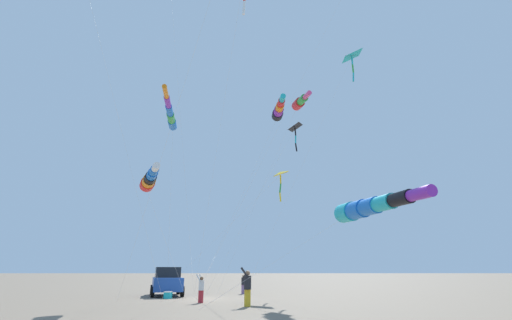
{
  "coord_description": "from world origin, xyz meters",
  "views": [
    {
      "loc": [
        22.21,
        2.75,
        1.57
      ],
      "look_at": [
        3.26,
        3.04,
        7.8
      ],
      "focal_mm": 23.84,
      "sensor_mm": 36.0,
      "label": 1
    }
  ],
  "objects_px": {
    "kite_windsock_teal_far_right": "(366,208)",
    "kite_delta_small_distant": "(280,174)",
    "parked_car": "(167,281)",
    "person_child_green_jacket": "(243,282)",
    "kite_delta_white_trailing": "(295,127)",
    "person_child_grey_jacket": "(201,287)",
    "person_adult_flyer": "(247,285)",
    "kite_windsock_green_low_center": "(300,102)",
    "kite_delta_magenta_far_left": "(351,56)",
    "kite_windsock_purple_drifting": "(279,110)",
    "cooler_box": "(168,295)",
    "kite_windsock_yellow_midlevel": "(150,179)",
    "kite_windsock_checkered_midright": "(171,116)"
  },
  "relations": [
    {
      "from": "person_child_green_jacket",
      "to": "kite_delta_white_trailing",
      "type": "relative_size",
      "value": 0.11
    },
    {
      "from": "person_adult_flyer",
      "to": "kite_windsock_teal_far_right",
      "type": "bearing_deg",
      "value": 51.01
    },
    {
      "from": "parked_car",
      "to": "kite_delta_small_distant",
      "type": "relative_size",
      "value": 0.5
    },
    {
      "from": "kite_windsock_green_low_center",
      "to": "kite_delta_white_trailing",
      "type": "relative_size",
      "value": 1.25
    },
    {
      "from": "kite_windsock_yellow_midlevel",
      "to": "kite_delta_white_trailing",
      "type": "relative_size",
      "value": 0.53
    },
    {
      "from": "kite_windsock_purple_drifting",
      "to": "kite_delta_white_trailing",
      "type": "distance_m",
      "value": 4.65
    },
    {
      "from": "kite_delta_magenta_far_left",
      "to": "kite_windsock_green_low_center",
      "type": "xyz_separation_m",
      "value": [
        -3.81,
        -3.53,
        -2.0
      ]
    },
    {
      "from": "kite_windsock_green_low_center",
      "to": "kite_delta_small_distant",
      "type": "bearing_deg",
      "value": -48.47
    },
    {
      "from": "person_child_grey_jacket",
      "to": "kite_windsock_teal_far_right",
      "type": "height_order",
      "value": "kite_windsock_teal_far_right"
    },
    {
      "from": "cooler_box",
      "to": "kite_windsock_checkered_midright",
      "type": "height_order",
      "value": "kite_windsock_checkered_midright"
    },
    {
      "from": "parked_car",
      "to": "kite_windsock_green_low_center",
      "type": "xyz_separation_m",
      "value": [
        -1.46,
        10.03,
        14.64
      ]
    },
    {
      "from": "kite_windsock_yellow_midlevel",
      "to": "kite_windsock_checkered_midright",
      "type": "relative_size",
      "value": 0.61
    },
    {
      "from": "kite_windsock_teal_far_right",
      "to": "kite_windsock_checkered_midright",
      "type": "xyz_separation_m",
      "value": [
        -5.12,
        -9.44,
        6.43
      ]
    },
    {
      "from": "parked_car",
      "to": "kite_windsock_purple_drifting",
      "type": "distance_m",
      "value": 14.07
    },
    {
      "from": "kite_delta_white_trailing",
      "to": "person_child_grey_jacket",
      "type": "bearing_deg",
      "value": -45.8
    },
    {
      "from": "kite_windsock_green_low_center",
      "to": "kite_windsock_purple_drifting",
      "type": "xyz_separation_m",
      "value": [
        5.46,
        -2.39,
        -3.52
      ]
    },
    {
      "from": "cooler_box",
      "to": "person_child_green_jacket",
      "type": "bearing_deg",
      "value": 134.5
    },
    {
      "from": "person_adult_flyer",
      "to": "kite_windsock_teal_far_right",
      "type": "height_order",
      "value": "kite_windsock_teal_far_right"
    },
    {
      "from": "kite_delta_magenta_far_left",
      "to": "kite_windsock_green_low_center",
      "type": "height_order",
      "value": "kite_delta_magenta_far_left"
    },
    {
      "from": "kite_windsock_yellow_midlevel",
      "to": "kite_windsock_green_low_center",
      "type": "xyz_separation_m",
      "value": [
        -8.25,
        9.84,
        9.19
      ]
    },
    {
      "from": "parked_car",
      "to": "person_child_green_jacket",
      "type": "distance_m",
      "value": 5.54
    },
    {
      "from": "kite_delta_magenta_far_left",
      "to": "kite_delta_small_distant",
      "type": "relative_size",
      "value": 1.94
    },
    {
      "from": "kite_windsock_purple_drifting",
      "to": "person_adult_flyer",
      "type": "bearing_deg",
      "value": -28.99
    },
    {
      "from": "kite_windsock_purple_drifting",
      "to": "kite_delta_magenta_far_left",
      "type": "bearing_deg",
      "value": 105.56
    },
    {
      "from": "kite_windsock_checkered_midright",
      "to": "kite_windsock_teal_far_right",
      "type": "bearing_deg",
      "value": 61.52
    },
    {
      "from": "person_child_grey_jacket",
      "to": "kite_delta_white_trailing",
      "type": "bearing_deg",
      "value": 134.2
    },
    {
      "from": "parked_car",
      "to": "kite_delta_magenta_far_left",
      "type": "relative_size",
      "value": 0.26
    },
    {
      "from": "kite_windsock_purple_drifting",
      "to": "cooler_box",
      "type": "bearing_deg",
      "value": -101.31
    },
    {
      "from": "kite_delta_white_trailing",
      "to": "kite_windsock_checkered_midright",
      "type": "xyz_separation_m",
      "value": [
        6.72,
        -8.34,
        -2.23
      ]
    },
    {
      "from": "kite_windsock_purple_drifting",
      "to": "person_child_grey_jacket",
      "type": "bearing_deg",
      "value": -69.91
    },
    {
      "from": "cooler_box",
      "to": "kite_windsock_purple_drifting",
      "type": "xyz_separation_m",
      "value": [
        1.38,
        6.91,
        11.86
      ]
    },
    {
      "from": "parked_car",
      "to": "person_adult_flyer",
      "type": "height_order",
      "value": "parked_car"
    },
    {
      "from": "person_child_green_jacket",
      "to": "kite_windsock_yellow_midlevel",
      "type": "height_order",
      "value": "kite_windsock_yellow_midlevel"
    },
    {
      "from": "kite_windsock_teal_far_right",
      "to": "kite_delta_small_distant",
      "type": "bearing_deg",
      "value": -167.64
    },
    {
      "from": "kite_delta_white_trailing",
      "to": "kite_windsock_checkered_midright",
      "type": "relative_size",
      "value": 1.16
    },
    {
      "from": "kite_delta_magenta_far_left",
      "to": "kite_delta_white_trailing",
      "type": "height_order",
      "value": "kite_delta_magenta_far_left"
    },
    {
      "from": "parked_car",
      "to": "kite_windsock_yellow_midlevel",
      "type": "distance_m",
      "value": 8.71
    },
    {
      "from": "person_child_grey_jacket",
      "to": "kite_delta_small_distant",
      "type": "relative_size",
      "value": 0.16
    },
    {
      "from": "person_child_grey_jacket",
      "to": "kite_delta_magenta_far_left",
      "type": "bearing_deg",
      "value": 107.54
    },
    {
      "from": "kite_delta_magenta_far_left",
      "to": "kite_delta_small_distant",
      "type": "bearing_deg",
      "value": -109.03
    },
    {
      "from": "kite_delta_small_distant",
      "to": "kite_windsock_teal_far_right",
      "type": "height_order",
      "value": "kite_delta_small_distant"
    },
    {
      "from": "person_adult_flyer",
      "to": "person_child_green_jacket",
      "type": "xyz_separation_m",
      "value": [
        -9.48,
        -0.37,
        -0.16
      ]
    },
    {
      "from": "parked_car",
      "to": "person_child_green_jacket",
      "type": "xyz_separation_m",
      "value": [
        -1.81,
        5.23,
        -0.15
      ]
    },
    {
      "from": "person_child_grey_jacket",
      "to": "person_child_green_jacket",
      "type": "bearing_deg",
      "value": 164.28
    },
    {
      "from": "kite_windsock_yellow_midlevel",
      "to": "kite_windsock_teal_far_right",
      "type": "relative_size",
      "value": 0.9
    },
    {
      "from": "kite_windsock_teal_far_right",
      "to": "kite_windsock_green_low_center",
      "type": "height_order",
      "value": "kite_windsock_green_low_center"
    },
    {
      "from": "kite_windsock_yellow_midlevel",
      "to": "person_child_green_jacket",
      "type": "bearing_deg",
      "value": 149.62
    },
    {
      "from": "parked_car",
      "to": "kite_delta_white_trailing",
      "type": "distance_m",
      "value": 14.93
    },
    {
      "from": "kite_delta_small_distant",
      "to": "kite_windsock_teal_far_right",
      "type": "bearing_deg",
      "value": 12.36
    },
    {
      "from": "cooler_box",
      "to": "kite_windsock_purple_drifting",
      "type": "height_order",
      "value": "kite_windsock_purple_drifting"
    }
  ]
}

